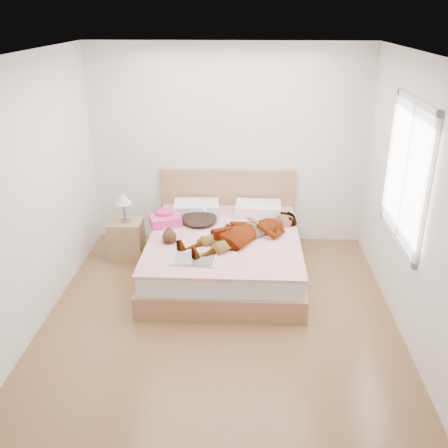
# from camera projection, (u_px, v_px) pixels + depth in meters

# --- Properties ---
(ground) EXTENTS (4.00, 4.00, 0.00)m
(ground) POSITION_uv_depth(u_px,v_px,m) (220.00, 318.00, 5.16)
(ground) COLOR #4E3218
(ground) RESTS_ON ground
(woman) EXTENTS (1.64, 1.50, 0.22)m
(woman) POSITION_uv_depth(u_px,v_px,m) (245.00, 229.00, 5.73)
(woman) COLOR white
(woman) RESTS_ON bed
(hair) EXTENTS (0.53, 0.61, 0.08)m
(hair) POSITION_uv_depth(u_px,v_px,m) (199.00, 218.00, 6.20)
(hair) COLOR black
(hair) RESTS_ON bed
(phone) EXTENTS (0.10, 0.10, 0.05)m
(phone) POSITION_uv_depth(u_px,v_px,m) (204.00, 209.00, 6.09)
(phone) COLOR silver
(phone) RESTS_ON bed
(room_shell) EXTENTS (4.00, 4.00, 4.00)m
(room_shell) POSITION_uv_depth(u_px,v_px,m) (407.00, 174.00, 4.76)
(room_shell) COLOR white
(room_shell) RESTS_ON ground
(bed) EXTENTS (1.80, 2.08, 1.00)m
(bed) POSITION_uv_depth(u_px,v_px,m) (225.00, 250.00, 6.00)
(bed) COLOR brown
(bed) RESTS_ON ground
(towel) EXTENTS (0.44, 0.40, 0.19)m
(towel) POSITION_uv_depth(u_px,v_px,m) (165.00, 218.00, 6.10)
(towel) COLOR #ED4091
(towel) RESTS_ON bed
(magazine) EXTENTS (0.49, 0.35, 0.03)m
(magazine) POSITION_uv_depth(u_px,v_px,m) (194.00, 259.00, 5.25)
(magazine) COLOR silver
(magazine) RESTS_ON bed
(coffee_mug) EXTENTS (0.13, 0.09, 0.10)m
(coffee_mug) POSITION_uv_depth(u_px,v_px,m) (204.00, 238.00, 5.64)
(coffee_mug) COLOR white
(coffee_mug) RESTS_ON bed
(plush_toy) EXTENTS (0.20, 0.27, 0.14)m
(plush_toy) POSITION_uv_depth(u_px,v_px,m) (169.00, 236.00, 5.65)
(plush_toy) COLOR black
(plush_toy) RESTS_ON bed
(nightstand) EXTENTS (0.42, 0.37, 0.88)m
(nightstand) POSITION_uv_depth(u_px,v_px,m) (126.00, 237.00, 6.32)
(nightstand) COLOR olive
(nightstand) RESTS_ON ground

